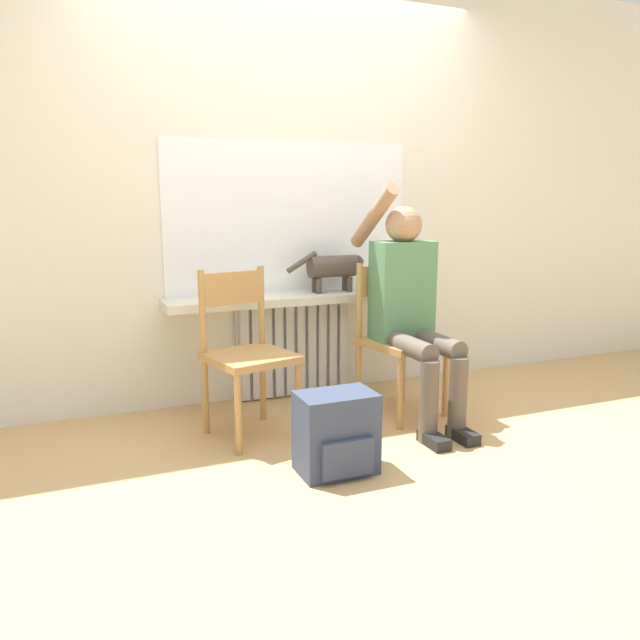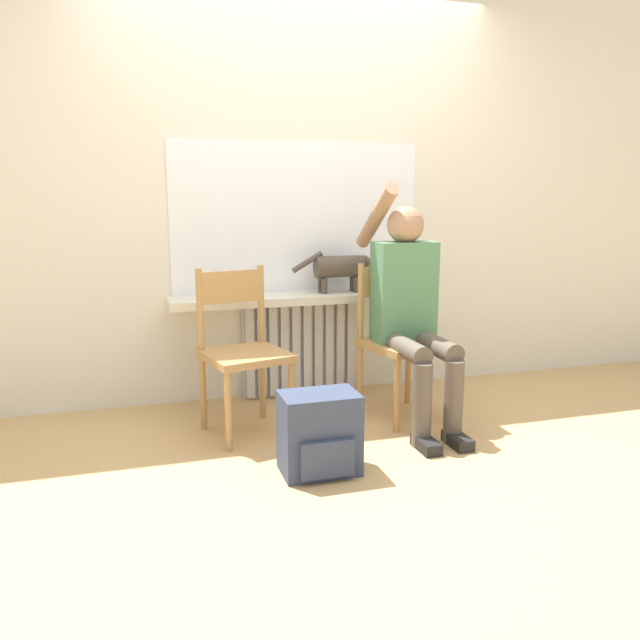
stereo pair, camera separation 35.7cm
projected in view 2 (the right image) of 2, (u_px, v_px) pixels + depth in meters
name	position (u px, v px, depth m)	size (l,w,h in m)	color
ground_plane	(362.00, 463.00, 3.03)	(12.00, 12.00, 0.00)	tan
wall_with_window	(296.00, 185.00, 3.93)	(7.00, 0.06, 2.70)	silver
radiator	(300.00, 347.00, 4.05)	(0.75, 0.08, 0.63)	silver
windowsill	(304.00, 298.00, 3.89)	(1.66, 0.30, 0.05)	beige
window_glass	(298.00, 218.00, 3.93)	(1.59, 0.01, 0.93)	white
chair_left	(242.00, 349.00, 3.36)	(0.50, 0.50, 0.90)	#B2844C
chair_right	(400.00, 338.00, 3.62)	(0.50, 0.50, 0.90)	#B2844C
person	(411.00, 304.00, 3.48)	(0.36, 1.01, 1.35)	brown
cat	(340.00, 267.00, 3.93)	(0.52, 0.14, 0.27)	#4C4238
backpack	(320.00, 434.00, 2.89)	(0.36, 0.27, 0.38)	#333D56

